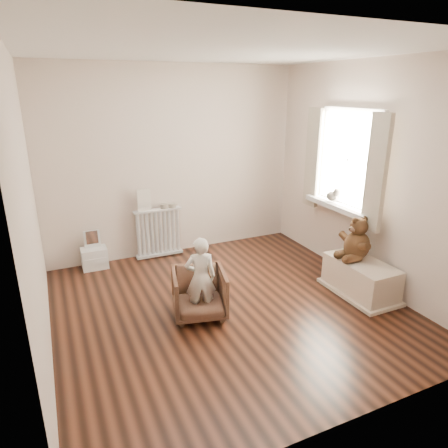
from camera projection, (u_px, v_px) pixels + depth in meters
name	position (u px, v px, depth m)	size (l,w,h in m)	color
floor	(228.00, 307.00, 4.38)	(3.60, 3.60, 0.01)	black
ceiling	(230.00, 50.00, 3.55)	(3.60, 3.60, 0.01)	white
back_wall	(174.00, 163.00, 5.52)	(3.60, 0.02, 2.60)	beige
front_wall	(355.00, 258.00, 2.41)	(3.60, 0.02, 2.60)	beige
left_wall	(30.00, 214.00, 3.26)	(0.02, 3.60, 2.60)	beige
right_wall	(368.00, 176.00, 4.67)	(0.02, 3.60, 2.60)	beige
window	(349.00, 160.00, 4.86)	(0.03, 0.90, 1.10)	white
window_sill	(339.00, 206.00, 5.01)	(0.22, 1.10, 0.06)	silver
curtain_left	(376.00, 174.00, 4.35)	(0.06, 0.26, 1.30)	#BFB39A
curtain_right	(313.00, 158.00, 5.33)	(0.06, 0.26, 1.30)	#BFB39A
radiator	(158.00, 230.00, 5.59)	(0.66, 0.13, 0.70)	silver
paper_doll	(144.00, 200.00, 5.37)	(0.18, 0.02, 0.31)	beige
tin_a	(164.00, 206.00, 5.52)	(0.10, 0.10, 0.06)	#A59E8C
tin_b	(172.00, 205.00, 5.56)	(0.10, 0.10, 0.06)	#A59E8C
toy_vanity	(93.00, 249.00, 5.25)	(0.33, 0.23, 0.51)	silver
armchair	(199.00, 293.00, 4.15)	(0.54, 0.55, 0.50)	brown
child	(201.00, 278.00, 4.05)	(0.32, 0.21, 0.87)	silver
toy_bench	(360.00, 278.00, 4.61)	(0.45, 0.84, 0.40)	beige
teddy_bear	(358.00, 236.00, 4.56)	(0.41, 0.32, 0.50)	#311D0E
plush_cat	(333.00, 194.00, 5.08)	(0.14, 0.23, 0.19)	#655E56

